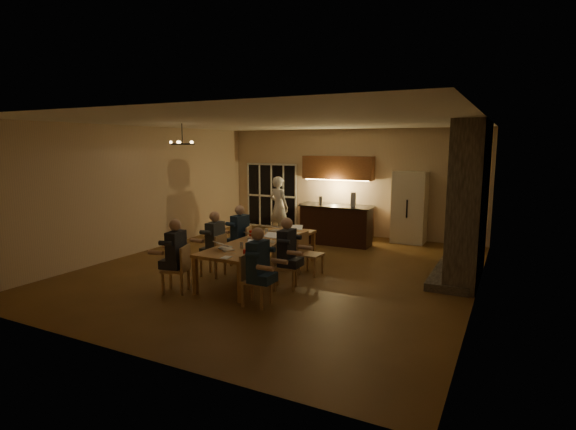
{
  "coord_description": "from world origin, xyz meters",
  "views": [
    {
      "loc": [
        4.51,
        -8.5,
        2.73
      ],
      "look_at": [
        0.03,
        0.3,
        1.18
      ],
      "focal_mm": 28.0,
      "sensor_mm": 36.0,
      "label": 1
    }
  ],
  "objects_px": {
    "laptop_e": "(277,226)",
    "bar_blender": "(353,200)",
    "bar_island": "(336,225)",
    "can_silver": "(241,245)",
    "can_cola": "(287,226)",
    "standing_person": "(279,207)",
    "mug_back": "(266,231)",
    "laptop_d": "(270,236)",
    "plate_left": "(226,247)",
    "chair_left_mid": "(213,255)",
    "person_left_far": "(240,235)",
    "mug_mid": "(278,234)",
    "plate_far": "(295,236)",
    "chair_right_far": "(311,254)",
    "plate_near": "(262,247)",
    "dining_table": "(262,258)",
    "refrigerator": "(410,207)",
    "can_right": "(284,237)",
    "mug_front": "(249,242)",
    "laptop_c": "(256,234)",
    "chair_left_far": "(240,245)",
    "person_left_mid": "(215,244)",
    "chair_right_mid": "(285,266)",
    "chair_left_near": "(175,269)",
    "laptop_f": "(295,229)",
    "redcup_near": "(246,253)",
    "chair_right_near": "(257,280)",
    "redcup_mid": "(251,233)",
    "person_left_near": "(176,256)",
    "person_right_near": "(258,268)",
    "laptop_a": "(226,244)",
    "bar_bottle": "(321,201)"
  },
  "relations": [
    {
      "from": "mug_mid",
      "to": "dining_table",
      "type": "bearing_deg",
      "value": -94.71
    },
    {
      "from": "refrigerator",
      "to": "can_silver",
      "type": "height_order",
      "value": "refrigerator"
    },
    {
      "from": "mug_front",
      "to": "redcup_near",
      "type": "relative_size",
      "value": 0.83
    },
    {
      "from": "chair_right_mid",
      "to": "chair_left_near",
      "type": "bearing_deg",
      "value": 104.07
    },
    {
      "from": "mug_back",
      "to": "bar_island",
      "type": "bearing_deg",
      "value": 76.91
    },
    {
      "from": "chair_right_far",
      "to": "plate_near",
      "type": "bearing_deg",
      "value": 156.21
    },
    {
      "from": "plate_left",
      "to": "mug_back",
      "type": "bearing_deg",
      "value": 91.21
    },
    {
      "from": "refrigerator",
      "to": "plate_left",
      "type": "relative_size",
      "value": 7.58
    },
    {
      "from": "can_cola",
      "to": "standing_person",
      "type": "bearing_deg",
      "value": 122.49
    },
    {
      "from": "person_left_far",
      "to": "mug_back",
      "type": "distance_m",
      "value": 0.61
    },
    {
      "from": "chair_left_mid",
      "to": "plate_left",
      "type": "bearing_deg",
      "value": 53.08
    },
    {
      "from": "chair_left_near",
      "to": "person_left_near",
      "type": "relative_size",
      "value": 0.64
    },
    {
      "from": "chair_left_mid",
      "to": "laptop_f",
      "type": "distance_m",
      "value": 1.95
    },
    {
      "from": "laptop_d",
      "to": "can_silver",
      "type": "relative_size",
      "value": 2.67
    },
    {
      "from": "plate_left",
      "to": "plate_far",
      "type": "bearing_deg",
      "value": 66.74
    },
    {
      "from": "bar_island",
      "to": "can_silver",
      "type": "height_order",
      "value": "bar_island"
    },
    {
      "from": "person_left_far",
      "to": "laptop_a",
      "type": "distance_m",
      "value": 1.68
    },
    {
      "from": "can_right",
      "to": "plate_far",
      "type": "bearing_deg",
      "value": 83.8
    },
    {
      "from": "laptop_f",
      "to": "bar_island",
      "type": "bearing_deg",
      "value": 69.5
    },
    {
      "from": "laptop_d",
      "to": "mug_front",
      "type": "height_order",
      "value": "laptop_d"
    },
    {
      "from": "person_right_near",
      "to": "plate_far",
      "type": "relative_size",
      "value": 5.27
    },
    {
      "from": "refrigerator",
      "to": "chair_left_mid",
      "type": "relative_size",
      "value": 2.25
    },
    {
      "from": "mug_front",
      "to": "mug_back",
      "type": "height_order",
      "value": "same"
    },
    {
      "from": "chair_left_mid",
      "to": "standing_person",
      "type": "height_order",
      "value": "standing_person"
    },
    {
      "from": "mug_mid",
      "to": "plate_far",
      "type": "distance_m",
      "value": 0.39
    },
    {
      "from": "chair_right_near",
      "to": "redcup_mid",
      "type": "xyz_separation_m",
      "value": [
        -1.28,
        1.91,
        0.37
      ]
    },
    {
      "from": "bar_island",
      "to": "laptop_a",
      "type": "height_order",
      "value": "bar_island"
    },
    {
      "from": "chair_left_near",
      "to": "chair_left_far",
      "type": "bearing_deg",
      "value": 161.35
    },
    {
      "from": "chair_left_mid",
      "to": "person_right_near",
      "type": "height_order",
      "value": "person_right_near"
    },
    {
      "from": "laptop_c",
      "to": "chair_left_far",
      "type": "bearing_deg",
      "value": -14.73
    },
    {
      "from": "standing_person",
      "to": "can_right",
      "type": "height_order",
      "value": "standing_person"
    },
    {
      "from": "can_silver",
      "to": "plate_near",
      "type": "relative_size",
      "value": 0.45
    },
    {
      "from": "mug_front",
      "to": "plate_near",
      "type": "bearing_deg",
      "value": -17.08
    },
    {
      "from": "laptop_d",
      "to": "plate_left",
      "type": "relative_size",
      "value": 1.21
    },
    {
      "from": "person_left_near",
      "to": "bar_bottle",
      "type": "xyz_separation_m",
      "value": [
        0.75,
        5.12,
        0.51
      ]
    },
    {
      "from": "person_left_mid",
      "to": "chair_right_mid",
      "type": "bearing_deg",
      "value": 85.01
    },
    {
      "from": "chair_left_far",
      "to": "can_right",
      "type": "distance_m",
      "value": 1.35
    },
    {
      "from": "plate_near",
      "to": "mug_mid",
      "type": "bearing_deg",
      "value": 103.1
    },
    {
      "from": "can_cola",
      "to": "dining_table",
      "type": "bearing_deg",
      "value": -84.31
    },
    {
      "from": "mug_mid",
      "to": "person_left_mid",
      "type": "bearing_deg",
      "value": -129.36
    },
    {
      "from": "laptop_e",
      "to": "bar_blender",
      "type": "xyz_separation_m",
      "value": [
        1.02,
        2.42,
        0.42
      ]
    },
    {
      "from": "can_silver",
      "to": "laptop_c",
      "type": "bearing_deg",
      "value": 103.46
    },
    {
      "from": "chair_right_far",
      "to": "laptop_c",
      "type": "relative_size",
      "value": 2.78
    },
    {
      "from": "chair_right_mid",
      "to": "plate_near",
      "type": "distance_m",
      "value": 0.62
    },
    {
      "from": "chair_left_mid",
      "to": "plate_far",
      "type": "height_order",
      "value": "chair_left_mid"
    },
    {
      "from": "laptop_e",
      "to": "bar_island",
      "type": "bearing_deg",
      "value": -93.87
    },
    {
      "from": "person_left_mid",
      "to": "can_silver",
      "type": "distance_m",
      "value": 0.91
    },
    {
      "from": "person_left_mid",
      "to": "can_right",
      "type": "bearing_deg",
      "value": 121.02
    },
    {
      "from": "person_left_near",
      "to": "laptop_f",
      "type": "xyz_separation_m",
      "value": [
        1.18,
        2.62,
        0.17
      ]
    },
    {
      "from": "person_left_far",
      "to": "mug_back",
      "type": "bearing_deg",
      "value": 120.47
    }
  ]
}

